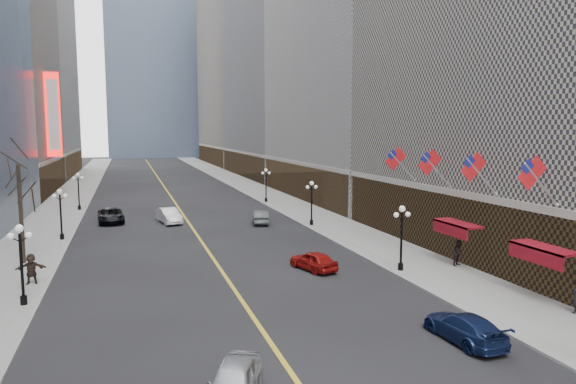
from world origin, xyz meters
TOP-DOWN VIEW (x-y plane):
  - sidewalk_east at (14.00, 70.00)m, footprint 6.00×230.00m
  - sidewalk_west at (-14.00, 70.00)m, footprint 6.00×230.00m
  - lane_line at (0.00, 80.00)m, footprint 0.25×200.00m
  - bldg_east_c at (29.88, 106.00)m, footprint 26.60×40.60m
  - bldg_east_d at (29.90, 149.00)m, footprint 26.60×46.60m
  - streetlamp_east_1 at (11.80, 30.00)m, footprint 1.26×0.44m
  - streetlamp_east_2 at (11.80, 48.00)m, footprint 1.26×0.44m
  - streetlamp_east_3 at (11.80, 66.00)m, footprint 1.26×0.44m
  - streetlamp_west_1 at (-11.80, 30.00)m, footprint 1.26×0.44m
  - streetlamp_west_2 at (-11.80, 48.00)m, footprint 1.26×0.44m
  - streetlamp_west_3 at (-11.80, 66.00)m, footprint 1.26×0.44m
  - flag_2 at (15.31, 22.00)m, footprint 2.87×0.12m
  - flag_3 at (15.31, 27.00)m, footprint 2.87×0.12m
  - flag_4 at (15.31, 32.00)m, footprint 2.87×0.12m
  - flag_5 at (15.31, 37.00)m, footprint 2.87×0.12m
  - awning_b at (16.11, 22.00)m, footprint 1.40×4.00m
  - awning_c at (16.11, 30.00)m, footprint 1.40×4.00m
  - theatre_marquee at (-15.88, 80.00)m, footprint 2.00×0.55m
  - tree_west_far at (-13.50, 40.00)m, footprint 3.60×3.60m
  - car_nb_near at (-2.65, 16.69)m, footprint 3.26×4.49m
  - car_nb_mid at (-2.00, 54.26)m, footprint 2.60×5.10m
  - car_nb_far at (-7.90, 56.36)m, footprint 2.96×5.70m
  - car_sb_near at (8.68, 18.72)m, footprint 2.10×4.68m
  - car_sb_mid at (6.23, 32.35)m, footprint 2.78×4.32m
  - car_sb_far at (7.20, 51.04)m, footprint 2.41×4.58m
  - ped_ne_corner at (16.40, 19.77)m, footprint 0.82×0.73m
  - ped_east_walk at (16.40, 29.89)m, footprint 1.02×0.83m
  - ped_west_far at (-12.04, 34.15)m, footprint 1.81×0.55m

SIDE VIEW (x-z plane):
  - lane_line at x=0.00m, z-range 0.00..0.02m
  - sidewalk_east at x=14.00m, z-range 0.00..0.15m
  - sidewalk_west at x=-14.00m, z-range 0.00..0.15m
  - car_sb_near at x=8.68m, z-range 0.00..1.33m
  - car_sb_mid at x=6.23m, z-range 0.00..1.37m
  - car_nb_near at x=-2.65m, z-range 0.00..1.42m
  - car_sb_far at x=7.20m, z-range 0.00..1.43m
  - car_nb_far at x=-7.90m, z-range 0.00..1.53m
  - car_nb_mid at x=-2.00m, z-range 0.00..1.60m
  - ped_east_walk at x=16.40m, z-range 0.15..1.98m
  - ped_ne_corner at x=16.40m, z-range 0.15..2.02m
  - ped_west_far at x=-12.04m, z-range 0.15..2.09m
  - streetlamp_east_1 at x=11.80m, z-range 0.64..5.16m
  - streetlamp_east_2 at x=11.80m, z-range 0.64..5.16m
  - streetlamp_east_3 at x=11.80m, z-range 0.64..5.16m
  - streetlamp_west_1 at x=-11.80m, z-range 0.64..5.16m
  - streetlamp_west_2 at x=-11.80m, z-range 0.64..5.16m
  - streetlamp_west_3 at x=-11.80m, z-range 0.64..5.16m
  - awning_b at x=16.11m, z-range 2.62..3.54m
  - awning_c at x=16.11m, z-range 2.62..3.54m
  - tree_west_far at x=-13.50m, z-range 2.28..10.20m
  - flag_2 at x=15.31m, z-range 5.85..8.72m
  - flag_3 at x=15.31m, z-range 5.85..8.72m
  - flag_4 at x=15.31m, z-range 5.85..8.72m
  - flag_5 at x=15.31m, z-range 5.85..8.72m
  - theatre_marquee at x=-15.88m, z-range 6.00..18.00m
  - bldg_east_c at x=29.88m, z-range -0.22..48.58m
  - bldg_east_d at x=29.90m, z-range -0.23..62.57m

